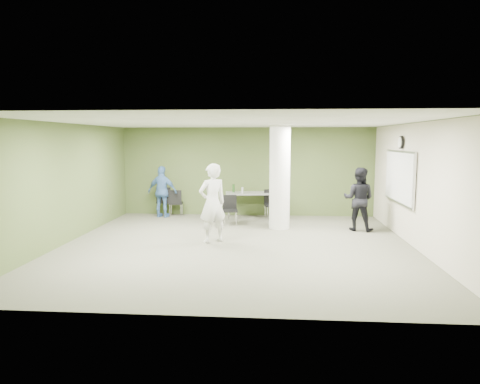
# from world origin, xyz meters

# --- Properties ---
(floor) EXTENTS (8.00, 8.00, 0.00)m
(floor) POSITION_xyz_m (0.00, 0.00, 0.00)
(floor) COLOR #525442
(floor) RESTS_ON ground
(ceiling) EXTENTS (8.00, 8.00, 0.00)m
(ceiling) POSITION_xyz_m (0.00, 0.00, 2.80)
(ceiling) COLOR white
(ceiling) RESTS_ON wall_back
(wall_back) EXTENTS (8.00, 2.80, 0.02)m
(wall_back) POSITION_xyz_m (0.00, 4.00, 1.40)
(wall_back) COLOR #485B2A
(wall_back) RESTS_ON floor
(wall_left) EXTENTS (0.02, 8.00, 2.80)m
(wall_left) POSITION_xyz_m (-4.00, 0.00, 1.40)
(wall_left) COLOR #485B2A
(wall_left) RESTS_ON floor
(wall_right_cream) EXTENTS (0.02, 8.00, 2.80)m
(wall_right_cream) POSITION_xyz_m (4.00, 0.00, 1.40)
(wall_right_cream) COLOR beige
(wall_right_cream) RESTS_ON floor
(column) EXTENTS (0.56, 0.56, 2.80)m
(column) POSITION_xyz_m (1.00, 2.00, 1.40)
(column) COLOR silver
(column) RESTS_ON floor
(whiteboard) EXTENTS (0.05, 2.30, 1.30)m
(whiteboard) POSITION_xyz_m (3.92, 1.20, 1.50)
(whiteboard) COLOR silver
(whiteboard) RESTS_ON wall_right_cream
(wall_clock) EXTENTS (0.06, 0.32, 0.32)m
(wall_clock) POSITION_xyz_m (3.92, 1.20, 2.35)
(wall_clock) COLOR black
(wall_clock) RESTS_ON wall_right_cream
(folding_table) EXTENTS (1.74, 0.92, 1.04)m
(folding_table) POSITION_xyz_m (0.19, 3.50, 0.74)
(folding_table) COLOR gray
(folding_table) RESTS_ON floor
(wastebasket) EXTENTS (0.24, 0.24, 0.27)m
(wastebasket) POSITION_xyz_m (-0.84, 2.78, 0.14)
(wastebasket) COLOR #4C4C4C
(wastebasket) RESTS_ON floor
(chair_back_left) EXTENTS (0.51, 0.51, 0.93)m
(chair_back_left) POSITION_xyz_m (-2.60, 3.56, 0.54)
(chair_back_left) COLOR black
(chair_back_left) RESTS_ON floor
(chair_back_right) EXTENTS (0.46, 0.46, 0.85)m
(chair_back_right) POSITION_xyz_m (-2.24, 3.57, 0.49)
(chair_back_right) COLOR black
(chair_back_right) RESTS_ON floor
(chair_table_left) EXTENTS (0.47, 0.47, 0.83)m
(chair_table_left) POSITION_xyz_m (-0.40, 2.45, 0.48)
(chair_table_left) COLOR black
(chair_table_left) RESTS_ON floor
(chair_table_right) EXTENTS (0.53, 0.53, 0.90)m
(chair_table_right) POSITION_xyz_m (0.79, 3.33, 0.53)
(chair_table_right) COLOR black
(chair_table_right) RESTS_ON floor
(woman_white) EXTENTS (0.81, 0.75, 1.86)m
(woman_white) POSITION_xyz_m (-0.60, 0.26, 0.93)
(woman_white) COLOR silver
(woman_white) RESTS_ON floor
(man_black) EXTENTS (0.99, 0.88, 1.69)m
(man_black) POSITION_xyz_m (3.10, 1.88, 0.84)
(man_black) COLOR black
(man_black) RESTS_ON floor
(man_blue) EXTENTS (0.99, 0.54, 1.60)m
(man_blue) POSITION_xyz_m (-2.61, 3.40, 0.80)
(man_blue) COLOR #446EA8
(man_blue) RESTS_ON floor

